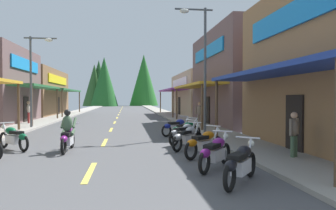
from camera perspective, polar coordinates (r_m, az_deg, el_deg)
name	(u,v)px	position (r m, az deg, el deg)	size (l,w,h in m)	color
ground	(118,117)	(33.82, -9.14, -2.20)	(9.44, 95.22, 0.10)	#4C4C4F
sidewalk_left	(61,117)	(34.48, -18.89, -2.00)	(2.25, 95.22, 0.12)	#9E9991
sidewalk_right	(172,116)	(34.15, 0.72, -1.96)	(2.25, 95.22, 0.12)	gray
centerline_dashes	(119,115)	(37.83, -8.96, -1.74)	(0.16, 72.71, 0.01)	#E0C64C
storefront_left_far	(20,92)	(39.68, -25.30, 2.08)	(10.25, 13.09, 5.25)	brown
storefront_right_middle	(249,79)	(24.52, 14.50, 4.67)	(8.21, 10.97, 6.92)	brown
storefront_right_far	(207,94)	(36.58, 7.01, 1.91)	(8.22, 12.97, 4.79)	tan
streetlamp_left	(36,69)	(21.97, -22.89, 6.12)	(2.03, 0.30, 5.93)	#474C51
streetlamp_right	(200,54)	(16.92, 5.83, 9.26)	(2.03, 0.30, 6.76)	#474C51
motorcycle_parked_right_0	(241,163)	(7.53, 13.07, -10.24)	(1.42, 1.73, 1.04)	black
motorcycle_parked_right_1	(215,152)	(8.92, 8.58, -8.41)	(1.42, 1.73, 1.04)	black
motorcycle_parked_right_2	(204,143)	(10.66, 6.61, -6.82)	(1.70, 1.46, 1.04)	black
motorcycle_parked_right_3	(188,137)	(12.17, 3.58, -5.80)	(1.52, 1.64, 1.04)	black
motorcycle_parked_right_4	(184,133)	(13.52, 2.97, -5.09)	(1.62, 1.54, 1.04)	black
motorcycle_parked_right_5	(186,130)	(14.94, 3.27, -4.49)	(1.73, 1.42, 1.04)	black
motorcycle_parked_right_6	(177,127)	(16.50, 1.63, -3.94)	(1.84, 1.26, 1.04)	black
motorcycle_parked_left_4	(14,137)	(13.42, -26.22, -5.27)	(1.60, 1.56, 1.04)	black
rider_cruising_lead	(68,134)	(12.28, -17.75, -5.02)	(0.60, 2.14, 1.57)	black
pedestrian_by_shop	(29,111)	(25.54, -24.00, -0.98)	(0.34, 0.56, 1.77)	maroon
pedestrian_browsing	(294,133)	(10.74, 21.91, -4.69)	(0.47, 0.42, 1.55)	#3F593F
pedestrian_waiting	(200,113)	(21.08, 5.76, -1.45)	(0.51, 0.40, 1.70)	#726659
treeline_backdrop	(119,83)	(82.15, -8.90, 3.99)	(19.23, 14.13, 13.51)	#295223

